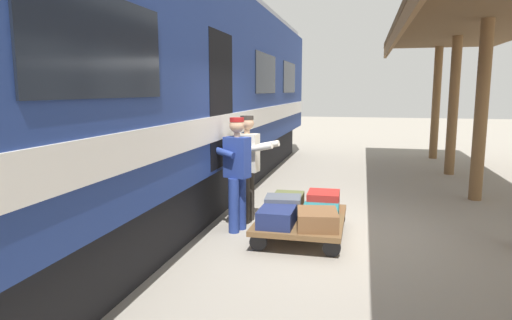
{
  "coord_description": "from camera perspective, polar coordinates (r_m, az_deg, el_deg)",
  "views": [
    {
      "loc": [
        -0.32,
        6.51,
        2.09
      ],
      "look_at": [
        1.09,
        0.56,
        1.15
      ],
      "focal_mm": 31.67,
      "sensor_mm": 36.0,
      "label": 1
    }
  ],
  "objects": [
    {
      "name": "porter_by_door",
      "position": [
        7.15,
        -0.99,
        -0.62
      ],
      "size": [
        0.7,
        0.49,
        1.7
      ],
      "color": "#332D28",
      "rests_on": "ground_plane"
    },
    {
      "name": "suitcase_navy_fabric",
      "position": [
        6.11,
        2.67,
        -7.15
      ],
      "size": [
        0.46,
        0.63,
        0.23
      ],
      "primitive_type": "cube",
      "rotation": [
        0.0,
        0.0,
        -0.0
      ],
      "color": "navy",
      "rests_on": "luggage_cart"
    },
    {
      "name": "ground_plane",
      "position": [
        6.84,
        10.15,
        -9.18
      ],
      "size": [
        60.0,
        60.0,
        0.0
      ],
      "primitive_type": "plane",
      "color": "gray"
    },
    {
      "name": "suitcase_teal_softside",
      "position": [
        6.5,
        8.15,
        -6.54
      ],
      "size": [
        0.51,
        0.54,
        0.17
      ],
      "primitive_type": "cube",
      "rotation": [
        0.0,
        0.0,
        0.02
      ],
      "color": "#1E666B",
      "rests_on": "luggage_cart"
    },
    {
      "name": "suitcase_brown_leather",
      "position": [
        6.04,
        7.75,
        -7.43
      ],
      "size": [
        0.6,
        0.67,
        0.23
      ],
      "primitive_type": "cube",
      "rotation": [
        0.0,
        0.0,
        0.14
      ],
      "color": "brown",
      "rests_on": "luggage_cart"
    },
    {
      "name": "porter_in_overalls",
      "position": [
        6.69,
        -2.54,
        -1.29
      ],
      "size": [
        0.73,
        0.55,
        1.7
      ],
      "color": "navy",
      "rests_on": "ground_plane"
    },
    {
      "name": "suitcase_slate_roller",
      "position": [
        6.55,
        3.44,
        -5.83
      ],
      "size": [
        0.55,
        0.49,
        0.28
      ],
      "primitive_type": "cube",
      "rotation": [
        0.0,
        0.0,
        0.1
      ],
      "color": "#4C515B",
      "rests_on": "luggage_cart"
    },
    {
      "name": "luggage_cart",
      "position": [
        6.56,
        5.76,
        -7.53
      ],
      "size": [
        1.2,
        1.7,
        0.3
      ],
      "color": "brown",
      "rests_on": "ground_plane"
    },
    {
      "name": "train_car",
      "position": [
        7.42,
        -15.57,
        8.21
      ],
      "size": [
        3.03,
        18.0,
        4.0
      ],
      "color": "navy",
      "rests_on": "ground_plane"
    },
    {
      "name": "suitcase_olive_duffel",
      "position": [
        7.0,
        4.1,
        -5.14
      ],
      "size": [
        0.46,
        0.54,
        0.22
      ],
      "primitive_type": "cube",
      "rotation": [
        0.0,
        0.0,
        0.02
      ],
      "color": "brown",
      "rests_on": "luggage_cart"
    },
    {
      "name": "suitcase_red_plastic",
      "position": [
        6.93,
        8.52,
        -5.11
      ],
      "size": [
        0.48,
        0.52,
        0.28
      ],
      "primitive_type": "cube",
      "rotation": [
        0.0,
        0.0,
        0.02
      ],
      "color": "#AD231E",
      "rests_on": "luggage_cart"
    }
  ]
}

